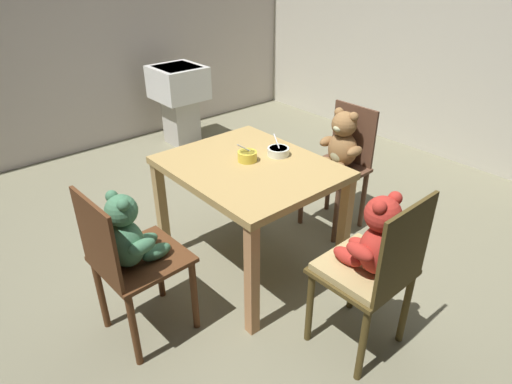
% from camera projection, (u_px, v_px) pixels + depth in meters
% --- Properties ---
extents(ground_plane, '(5.20, 5.20, 0.04)m').
position_uv_depth(ground_plane, '(250.00, 266.00, 2.90)').
color(ground_plane, '#77735A').
extents(dining_table, '(0.98, 0.80, 0.72)m').
position_uv_depth(dining_table, '(250.00, 179.00, 2.58)').
color(dining_table, tan).
rests_on(dining_table, ground_plane).
extents(teddy_chair_near_right, '(0.39, 0.42, 0.90)m').
position_uv_depth(teddy_chair_near_right, '(374.00, 253.00, 2.01)').
color(teddy_chair_near_right, '#4B3B1A').
rests_on(teddy_chair_near_right, ground_plane).
extents(teddy_chair_near_front, '(0.42, 0.43, 0.87)m').
position_uv_depth(teddy_chair_near_front, '(129.00, 245.00, 2.10)').
color(teddy_chair_near_front, '#532F18').
rests_on(teddy_chair_near_front, ground_plane).
extents(teddy_chair_far_center, '(0.39, 0.37, 0.88)m').
position_uv_depth(teddy_chair_far_center, '(341.00, 150.00, 3.04)').
color(teddy_chair_far_center, brown).
rests_on(teddy_chair_far_center, ground_plane).
extents(porridge_bowl_white_far_center, '(0.14, 0.13, 0.11)m').
position_uv_depth(porridge_bowl_white_far_center, '(278.00, 151.00, 2.63)').
color(porridge_bowl_white_far_center, silver).
rests_on(porridge_bowl_white_far_center, dining_table).
extents(porridge_bowl_yellow_center, '(0.11, 0.12, 0.12)m').
position_uv_depth(porridge_bowl_yellow_center, '(247.00, 156.00, 2.56)').
color(porridge_bowl_yellow_center, yellow).
rests_on(porridge_bowl_yellow_center, dining_table).
extents(sink_basin, '(0.49, 0.47, 0.80)m').
position_uv_depth(sink_basin, '(179.00, 94.00, 4.44)').
color(sink_basin, '#B7B2A8').
rests_on(sink_basin, ground_plane).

